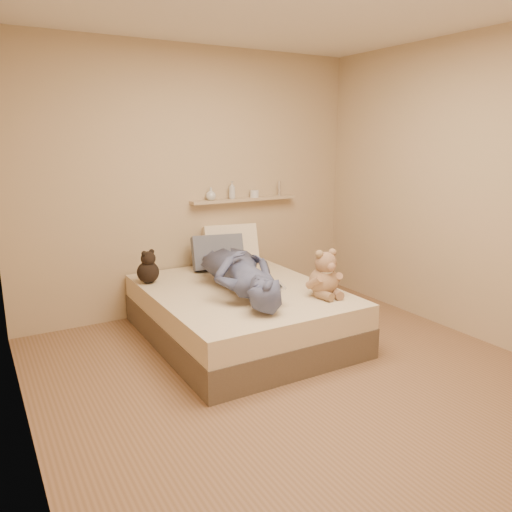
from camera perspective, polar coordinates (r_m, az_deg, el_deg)
room at (r=3.40m, az=5.53°, el=6.00°), size 3.80×3.80×3.80m
bed at (r=4.43m, az=-1.83°, el=-6.53°), size 1.50×1.90×0.45m
game_console at (r=3.84m, az=2.33°, el=-3.67°), size 0.19×0.14×0.06m
teddy_bear at (r=4.15m, az=7.87°, el=-2.37°), size 0.33×0.32×0.40m
dark_plush at (r=4.60m, az=-12.23°, el=-1.43°), size 0.20×0.20×0.31m
pillow_cream at (r=5.17m, az=-2.94°, el=1.28°), size 0.59×0.38×0.43m
pillow_grey at (r=4.97m, az=-4.39°, el=0.39°), size 0.54×0.35×0.37m
person at (r=4.27m, az=-2.07°, el=-1.55°), size 0.84×1.61×0.37m
wall_shelf at (r=5.27m, az=-1.32°, el=6.48°), size 1.20×0.12×0.03m
shelf_bottles at (r=5.18m, az=-2.92°, el=7.27°), size 0.89×0.12×0.18m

